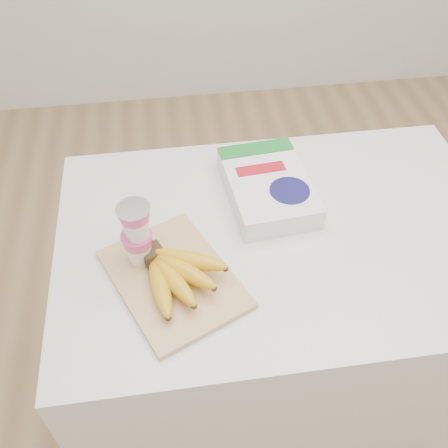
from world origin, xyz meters
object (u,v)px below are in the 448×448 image
at_px(bananas, 175,273).
at_px(yogurt_stack, 137,233).
at_px(cutting_board, 173,279).
at_px(table, 272,323).
at_px(cereal_box, 268,187).

distance_m(bananas, yogurt_stack, 0.12).
distance_m(cutting_board, bananas, 0.04).
bearing_deg(table, cutting_board, -157.93).
relative_size(cutting_board, cereal_box, 1.03).
bearing_deg(yogurt_stack, bananas, -43.70).
relative_size(table, cutting_board, 3.44).
bearing_deg(cereal_box, cutting_board, -142.24).
bearing_deg(bananas, yogurt_stack, 136.30).
distance_m(bananas, cereal_box, 0.37).
distance_m(table, cereal_box, 0.47).
bearing_deg(yogurt_stack, cereal_box, 29.27).
height_order(cutting_board, cereal_box, cereal_box).
relative_size(table, bananas, 5.31).
xyz_separation_m(table, cereal_box, (-0.02, 0.13, 0.45)).
relative_size(table, cereal_box, 3.54).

